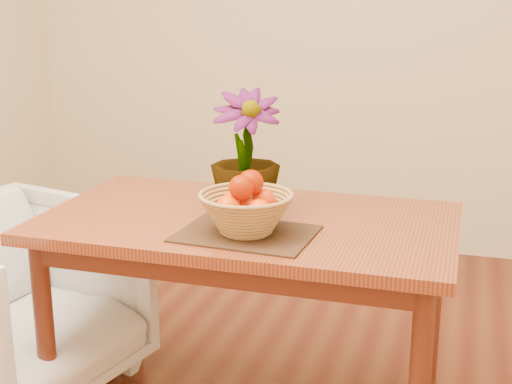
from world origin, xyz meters
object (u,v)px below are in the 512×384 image
(armchair, at_px, (16,293))
(potted_plant, at_px, (245,153))
(wicker_basket, at_px, (246,215))
(table, at_px, (248,241))

(armchair, bearing_deg, potted_plant, -67.10)
(wicker_basket, xyz_separation_m, armchair, (-0.94, 0.08, -0.42))
(table, height_order, potted_plant, potted_plant)
(wicker_basket, bearing_deg, table, 105.89)
(table, distance_m, potted_plant, 0.30)
(table, relative_size, wicker_basket, 4.67)
(armchair, bearing_deg, wicker_basket, -81.35)
(potted_plant, bearing_deg, wicker_basket, -93.49)
(wicker_basket, distance_m, armchair, 1.03)
(table, bearing_deg, wicker_basket, -74.11)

